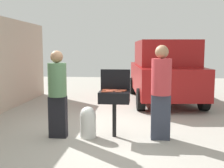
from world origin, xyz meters
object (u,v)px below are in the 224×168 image
hot_dog_3 (113,90)px  hot_dog_4 (109,91)px  hot_dog_11 (118,92)px  hot_dog_8 (121,91)px  hot_dog_0 (122,90)px  hot_dog_10 (114,91)px  hot_dog_1 (109,91)px  hot_dog_5 (116,90)px  hot_dog_15 (104,92)px  hot_dog_14 (106,91)px  hot_dog_6 (105,90)px  propane_tank (88,121)px  parked_minivan (164,71)px  person_left (57,91)px  hot_dog_13 (123,90)px  hot_dog_12 (106,90)px  hot_dog_7 (110,92)px  hot_dog_9 (113,90)px  bbq_grill (114,99)px  person_right (161,89)px

hot_dog_3 → hot_dog_4: same height
hot_dog_3 → hot_dog_11: (0.12, -0.25, 0.00)m
hot_dog_4 → hot_dog_8: (0.24, 0.01, 0.00)m
hot_dog_0 → hot_dog_10: (-0.16, -0.07, 0.00)m
hot_dog_3 → hot_dog_1: bearing=-109.0°
hot_dog_5 → hot_dog_15: size_ratio=1.00×
hot_dog_3 → hot_dog_14: same height
hot_dog_6 → propane_tank: hot_dog_6 is taller
hot_dog_4 → hot_dog_15: (-0.08, -0.17, 0.00)m
parked_minivan → person_left: bearing=54.8°
hot_dog_1 → hot_dog_13: (0.27, 0.15, 0.00)m
hot_dog_14 → hot_dog_15: (-0.02, -0.06, 0.00)m
hot_dog_5 → hot_dog_10: (-0.03, -0.10, 0.00)m
hot_dog_6 → hot_dog_10: (0.18, -0.08, 0.00)m
hot_dog_4 → hot_dog_12: 0.14m
hot_dog_15 → propane_tank: hot_dog_15 is taller
hot_dog_7 → parked_minivan: parked_minivan is taller
hot_dog_12 → person_left: bearing=-162.7°
hot_dog_9 → hot_dog_3: bearing=83.1°
hot_dog_0 → hot_dog_11: 0.19m
hot_dog_11 → hot_dog_12: size_ratio=1.00×
hot_dog_13 → hot_dog_9: bearing=-171.5°
bbq_grill → hot_dog_0: (0.16, 0.06, 0.16)m
hot_dog_5 → propane_tank: 0.83m
hot_dog_13 → parked_minivan: parked_minivan is taller
hot_dog_7 → propane_tank: hot_dog_7 is taller
hot_dog_14 → hot_dog_15: 0.06m
hot_dog_13 → propane_tank: bearing=-165.1°
bbq_grill → hot_dog_6: hot_dog_6 is taller
hot_dog_11 → propane_tank: size_ratio=0.21×
hot_dog_9 → hot_dog_13: (0.22, 0.03, 0.00)m
person_right → person_left: bearing=-12.7°
hot_dog_10 → hot_dog_11: (0.09, -0.10, 0.00)m
hot_dog_4 → person_left: 1.02m
hot_dog_14 → hot_dog_3: bearing=59.9°
hot_dog_5 → propane_tank: size_ratio=0.21×
hot_dog_12 → hot_dog_10: bearing=-42.9°
hot_dog_1 → person_right: 1.00m
hot_dog_6 → hot_dog_9: same height
hot_dog_3 → hot_dog_15: same height
hot_dog_1 → hot_dog_5: bearing=50.9°
hot_dog_5 → hot_dog_15: (-0.20, -0.24, 0.00)m
propane_tank → person_left: (-0.59, -0.06, 0.61)m
bbq_grill → hot_dog_0: bearing=20.2°
person_right → parked_minivan: parked_minivan is taller
parked_minivan → hot_dog_7: bearing=66.4°
bbq_grill → hot_dog_13: hot_dog_13 is taller
hot_dog_7 → hot_dog_14: bearing=160.5°
person_right → hot_dog_9: bearing=-22.6°
hot_dog_9 → hot_dog_12: size_ratio=1.00×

